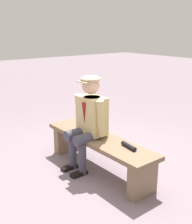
% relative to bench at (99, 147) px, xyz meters
% --- Properties ---
extents(ground_plane, '(30.00, 30.00, 0.00)m').
position_rel_bench_xyz_m(ground_plane, '(0.00, 0.00, -0.34)').
color(ground_plane, slate).
extents(bench, '(1.89, 0.47, 0.48)m').
position_rel_bench_xyz_m(bench, '(0.00, 0.00, 0.00)').
color(bench, brown).
rests_on(bench, ground).
extents(seated_man, '(0.59, 0.56, 1.32)m').
position_rel_bench_xyz_m(seated_man, '(0.15, 0.06, 0.39)').
color(seated_man, tan).
rests_on(seated_man, ground).
extents(rolled_magazine, '(0.26, 0.09, 0.05)m').
position_rel_bench_xyz_m(rolled_magazine, '(-0.51, -0.07, 0.17)').
color(rolled_magazine, black).
rests_on(rolled_magazine, bench).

